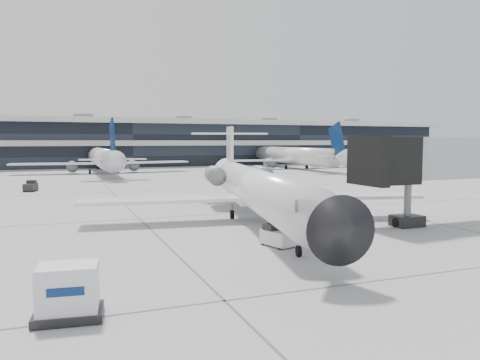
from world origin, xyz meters
name	(u,v)px	position (x,y,z in m)	size (l,w,h in m)	color
ground	(258,212)	(0.00, 0.00, 0.00)	(220.00, 220.00, 0.00)	gray
terminal	(126,145)	(0.00, 82.00, 5.00)	(170.00, 22.00, 10.00)	black
bg_jet_center	(103,173)	(-8.00, 55.00, 0.00)	(32.00, 40.00, 9.60)	silver
bg_jet_right	(292,168)	(32.00, 55.00, 0.00)	(32.00, 40.00, 9.60)	silver
regional_jet	(256,187)	(-1.93, -4.09, 2.55)	(25.83, 32.19, 7.48)	white
baggage_tug	(277,236)	(-4.08, -12.32, 0.56)	(1.68, 2.21, 1.25)	silver
cargo_uld	(68,292)	(-15.54, -19.77, 0.93)	(2.44, 1.93, 1.84)	black
traffic_cone	(177,198)	(-4.65, 9.93, 0.25)	(0.37, 0.37, 0.53)	orange
far_tug	(31,186)	(-18.96, 24.81, 0.58)	(1.69, 2.29, 1.30)	black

